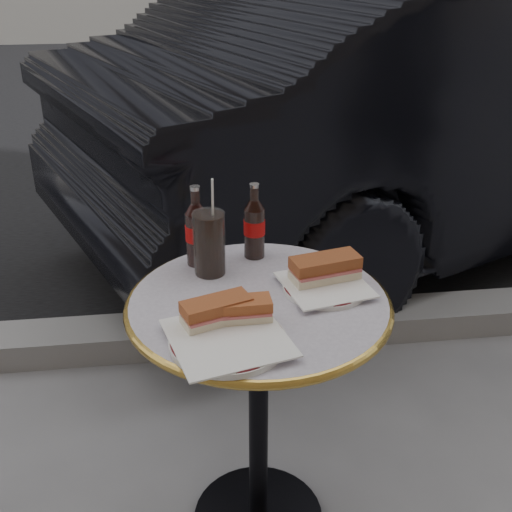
{
  "coord_description": "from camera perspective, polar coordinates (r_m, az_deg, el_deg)",
  "views": [
    {
      "loc": [
        -0.17,
        -1.27,
        1.49
      ],
      "look_at": [
        0.0,
        0.05,
        0.82
      ],
      "focal_mm": 45.0,
      "sensor_mm": 36.0,
      "label": 1
    }
  ],
  "objects": [
    {
      "name": "curb",
      "position": [
        2.61,
        -2.36,
        -6.73
      ],
      "size": [
        40.0,
        0.2,
        0.12
      ],
      "primitive_type": "cube",
      "color": "gray",
      "rests_on": "ground"
    },
    {
      "name": "bistro_table",
      "position": [
        1.71,
        0.22,
        -14.49
      ],
      "size": [
        0.62,
        0.62,
        0.73
      ],
      "primitive_type": null,
      "color": "#BAB2C4",
      "rests_on": "ground"
    },
    {
      "name": "cola_bottle_right",
      "position": [
        1.64,
        -0.15,
        3.16
      ],
      "size": [
        0.07,
        0.07,
        0.2
      ],
      "primitive_type": null,
      "rotation": [
        0.0,
        0.0,
        -0.38
      ],
      "color": "black",
      "rests_on": "bistro_table"
    },
    {
      "name": "cola_glass",
      "position": [
        1.57,
        -4.18,
        1.15
      ],
      "size": [
        0.09,
        0.09,
        0.16
      ],
      "primitive_type": "cylinder",
      "rotation": [
        0.0,
        0.0,
        0.08
      ],
      "color": "black",
      "rests_on": "bistro_table"
    },
    {
      "name": "plate_left",
      "position": [
        1.34,
        -2.5,
        -7.57
      ],
      "size": [
        0.26,
        0.26,
        0.01
      ],
      "primitive_type": "cylinder",
      "rotation": [
        0.0,
        0.0,
        0.08
      ],
      "color": "silver",
      "rests_on": "bistro_table"
    },
    {
      "name": "sandwich_right",
      "position": [
        1.55,
        6.16,
        -1.17
      ],
      "size": [
        0.18,
        0.11,
        0.06
      ],
      "primitive_type": "cube",
      "rotation": [
        0.0,
        0.0,
        0.23
      ],
      "color": "brown",
      "rests_on": "plate_right"
    },
    {
      "name": "sandwich_left_a",
      "position": [
        1.37,
        -3.54,
        -4.98
      ],
      "size": [
        0.16,
        0.11,
        0.05
      ],
      "primitive_type": "cube",
      "rotation": [
        0.0,
        0.0,
        0.34
      ],
      "color": "#964926",
      "rests_on": "plate_left"
    },
    {
      "name": "asphalt_road",
      "position": [
        6.45,
        -5.7,
        13.34
      ],
      "size": [
        40.0,
        8.0,
        0.0
      ],
      "primitive_type": "cube",
      "color": "black",
      "rests_on": "ground"
    },
    {
      "name": "cola_bottle_left",
      "position": [
        1.61,
        -5.31,
        2.7
      ],
      "size": [
        0.07,
        0.07,
        0.21
      ],
      "primitive_type": null,
      "rotation": [
        0.0,
        0.0,
        -0.27
      ],
      "color": "black",
      "rests_on": "bistro_table"
    },
    {
      "name": "parked_car",
      "position": [
        3.68,
        18.35,
        13.11
      ],
      "size": [
        3.08,
        4.52,
        1.41
      ],
      "primitive_type": "imported",
      "rotation": [
        0.0,
        0.0,
        1.99
      ],
      "color": "black",
      "rests_on": "ground"
    },
    {
      "name": "plate_right",
      "position": [
        1.54,
        6.13,
        -2.78
      ],
      "size": [
        0.21,
        0.21,
        0.01
      ],
      "primitive_type": "cylinder",
      "rotation": [
        0.0,
        0.0,
        0.04
      ],
      "color": "white",
      "rests_on": "bistro_table"
    },
    {
      "name": "sandwich_left_b",
      "position": [
        1.38,
        -1.45,
        -4.9
      ],
      "size": [
        0.14,
        0.07,
        0.05
      ],
      "primitive_type": "cube",
      "rotation": [
        0.0,
        0.0,
        0.03
      ],
      "color": "#A25029",
      "rests_on": "plate_left"
    }
  ]
}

